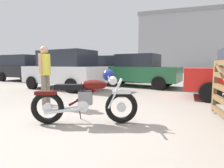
{
  "coord_description": "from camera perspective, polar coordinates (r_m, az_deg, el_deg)",
  "views": [
    {
      "loc": [
        1.74,
        -2.92,
        1.16
      ],
      "look_at": [
        -0.09,
        1.38,
        0.64
      ],
      "focal_mm": 28.73,
      "sensor_mm": 36.0,
      "label": 1
    }
  ],
  "objects": [
    {
      "name": "ground_plane",
      "position": [
        3.59,
        -7.45,
        -12.61
      ],
      "size": [
        80.0,
        80.0,
        0.0
      ],
      "primitive_type": "plane",
      "color": "gray"
    },
    {
      "name": "vintage_motorcycle",
      "position": [
        3.55,
        -7.82,
        -4.59
      ],
      "size": [
        1.93,
        1.08,
        1.07
      ],
      "rotation": [
        0.0,
        0.0,
        0.43
      ],
      "color": "black",
      "rests_on": "ground_plane"
    },
    {
      "name": "bystander",
      "position": [
        5.32,
        -20.56,
        4.39
      ],
      "size": [
        0.3,
        0.46,
        1.66
      ],
      "rotation": [
        0.0,
        0.0,
        3.23
      ],
      "color": "#706656",
      "rests_on": "ground_plane"
    },
    {
      "name": "silver_sedan_mid",
      "position": [
        12.74,
        0.51,
        5.33
      ],
      "size": [
        4.79,
        2.17,
        1.74
      ],
      "rotation": [
        0.0,
        0.0,
        0.06
      ],
      "color": "black",
      "rests_on": "ground_plane"
    },
    {
      "name": "red_hatchback_near",
      "position": [
        18.97,
        -6.05,
        5.62
      ],
      "size": [
        4.84,
        2.29,
        1.74
      ],
      "rotation": [
        0.0,
        0.0,
        3.05
      ],
      "color": "black",
      "rests_on": "ground_plane"
    },
    {
      "name": "blue_hatchback_right",
      "position": [
        8.68,
        -14.79,
        4.5
      ],
      "size": [
        4.05,
        2.12,
        1.78
      ],
      "rotation": [
        0.0,
        0.0,
        3.04
      ],
      "color": "black",
      "rests_on": "ground_plane"
    },
    {
      "name": "dark_sedan_left",
      "position": [
        13.87,
        -26.31,
        4.66
      ],
      "size": [
        3.92,
        1.86,
        1.78
      ],
      "rotation": [
        0.0,
        0.0,
        -0.01
      ],
      "color": "black",
      "rests_on": "ground_plane"
    },
    {
      "name": "white_estate_far",
      "position": [
        9.49,
        8.24,
        4.29
      ],
      "size": [
        4.39,
        2.33,
        1.67
      ],
      "rotation": [
        0.0,
        0.0,
        3.01
      ],
      "color": "black",
      "rests_on": "ground_plane"
    },
    {
      "name": "industrial_building",
      "position": [
        34.35,
        30.32,
        10.95
      ],
      "size": [
        24.8,
        14.45,
        8.86
      ],
      "rotation": [
        0.0,
        0.0,
        0.09
      ],
      "color": "#9EA0A8",
      "rests_on": "ground_plane"
    }
  ]
}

